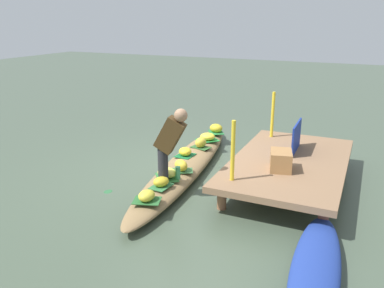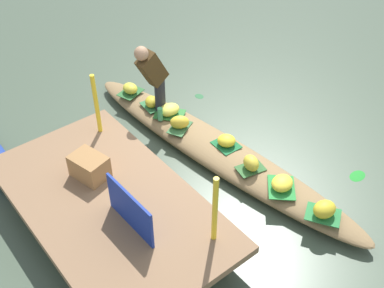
{
  "view_description": "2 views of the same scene",
  "coord_description": "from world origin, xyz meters",
  "views": [
    {
      "loc": [
        6.1,
        2.9,
        2.72
      ],
      "look_at": [
        0.0,
        0.12,
        0.56
      ],
      "focal_mm": 36.92,
      "sensor_mm": 36.0,
      "label": 1
    },
    {
      "loc": [
        -3.83,
        3.5,
        4.6
      ],
      "look_at": [
        0.05,
        0.37,
        0.39
      ],
      "focal_mm": 44.91,
      "sensor_mm": 36.0,
      "label": 2
    }
  ],
  "objects": [
    {
      "name": "drifting_plant_0",
      "position": [
        -1.55,
        -1.27,
        0.0
      ],
      "size": [
        0.19,
        0.28,
        0.01
      ],
      "primitive_type": "ellipsoid",
      "rotation": [
        0.0,
        0.0,
        1.62
      ],
      "color": "#208C2A",
      "rests_on": "ground"
    },
    {
      "name": "railing_post_west",
      "position": [
        -1.38,
        1.22,
        0.9
      ],
      "size": [
        0.06,
        0.06,
        0.9
      ],
      "primitive_type": "cylinder",
      "color": "yellow",
      "rests_on": "dock_platform"
    },
    {
      "name": "leaf_mat_0",
      "position": [
        0.57,
        0.18,
        0.26
      ],
      "size": [
        0.4,
        0.46,
        0.01
      ],
      "primitive_type": "cube",
      "rotation": [
        0.0,
        0.0,
        2.04
      ],
      "color": "#346638",
      "rests_on": "vendor_boat"
    },
    {
      "name": "leaf_mat_6",
      "position": [
        -0.15,
        -0.09,
        0.26
      ],
      "size": [
        0.37,
        0.32,
        0.01
      ],
      "primitive_type": "cube",
      "rotation": [
        0.0,
        0.0,
        3.1
      ],
      "color": "#176332",
      "rests_on": "vendor_boat"
    },
    {
      "name": "leaf_mat_2",
      "position": [
        0.93,
        0.1,
        0.26
      ],
      "size": [
        0.55,
        0.53,
        0.01
      ],
      "primitive_type": "cube",
      "rotation": [
        0.0,
        0.0,
        0.66
      ],
      "color": "#2F7634",
      "rests_on": "vendor_boat"
    },
    {
      "name": "banana_bunch_4",
      "position": [
        -1.83,
        -0.12,
        0.36
      ],
      "size": [
        0.26,
        0.31,
        0.19
      ],
      "primitive_type": "ellipsoid",
      "rotation": [
        0.0,
        0.0,
        1.47
      ],
      "color": "gold",
      "rests_on": "vendor_boat"
    },
    {
      "name": "drifting_plant_1",
      "position": [
        1.3,
        -0.79,
        0.0
      ],
      "size": [
        0.17,
        0.14,
        0.01
      ],
      "primitive_type": "ellipsoid",
      "rotation": [
        0.0,
        0.0,
        0.07
      ],
      "color": "#2B6238",
      "rests_on": "ground"
    },
    {
      "name": "banana_bunch_0",
      "position": [
        0.57,
        0.18,
        0.36
      ],
      "size": [
        0.31,
        0.34,
        0.19
      ],
      "primitive_type": "ellipsoid",
      "rotation": [
        0.0,
        0.0,
        4.12
      ],
      "color": "yellow",
      "rests_on": "vendor_boat"
    },
    {
      "name": "dock_platform",
      "position": [
        -0.18,
        1.82,
        0.39
      ],
      "size": [
        3.2,
        1.8,
        0.45
      ],
      "color": "#8A6749",
      "rests_on": "ground"
    },
    {
      "name": "leaf_mat_5",
      "position": [
        1.79,
        0.24,
        0.26
      ],
      "size": [
        0.39,
        0.45,
        0.01
      ],
      "primitive_type": "cube",
      "rotation": [
        0.0,
        0.0,
        1.88
      ],
      "color": "#29632F",
      "rests_on": "vendor_boat"
    },
    {
      "name": "banana_bunch_2",
      "position": [
        0.93,
        0.1,
        0.35
      ],
      "size": [
        0.26,
        0.33,
        0.17
      ],
      "primitive_type": "ellipsoid",
      "rotation": [
        0.0,
        0.0,
        1.52
      ],
      "color": "#EBDF53",
      "rests_on": "vendor_boat"
    },
    {
      "name": "canal_water",
      "position": [
        0.0,
        0.0,
        0.0
      ],
      "size": [
        40.0,
        40.0,
        0.0
      ],
      "primitive_type": "plane",
      "color": "#455543",
      "rests_on": "ground"
    },
    {
      "name": "banana_bunch_3",
      "position": [
        -0.71,
        -0.01,
        0.36
      ],
      "size": [
        0.3,
        0.26,
        0.2
      ],
      "primitive_type": "ellipsoid",
      "rotation": [
        0.0,
        0.0,
        2.83
      ],
      "color": "gold",
      "rests_on": "vendor_boat"
    },
    {
      "name": "banana_bunch_7",
      "position": [
        1.28,
        0.18,
        0.34
      ],
      "size": [
        0.31,
        0.3,
        0.15
      ],
      "primitive_type": "ellipsoid",
      "rotation": [
        0.0,
        0.0,
        2.57
      ],
      "color": "gold",
      "rests_on": "vendor_boat"
    },
    {
      "name": "railing_post_east",
      "position": [
        1.02,
        1.22,
        0.9
      ],
      "size": [
        0.06,
        0.06,
        0.9
      ],
      "primitive_type": "cylinder",
      "color": "yellow",
      "rests_on": "dock_platform"
    },
    {
      "name": "produce_crate",
      "position": [
        0.31,
        1.78,
        0.6
      ],
      "size": [
        0.5,
        0.42,
        0.3
      ],
      "primitive_type": "cube",
      "rotation": [
        0.0,
        0.0,
        0.24
      ],
      "color": "#A07142",
      "rests_on": "dock_platform"
    },
    {
      "name": "banana_bunch_6",
      "position": [
        -0.15,
        -0.09,
        0.34
      ],
      "size": [
        0.34,
        0.34,
        0.16
      ],
      "primitive_type": "ellipsoid",
      "rotation": [
        0.0,
        0.0,
        0.68
      ],
      "color": "yellow",
      "rests_on": "vendor_boat"
    },
    {
      "name": "water_bottle",
      "position": [
        0.9,
        0.29,
        0.36
      ],
      "size": [
        0.08,
        0.08,
        0.21
      ],
      "primitive_type": "cylinder",
      "color": "#4CAC6D",
      "rests_on": "vendor_boat"
    },
    {
      "name": "market_banner",
      "position": [
        -0.68,
        1.82,
        0.71
      ],
      "size": [
        0.81,
        0.05,
        0.52
      ],
      "primitive_type": "cube",
      "rotation": [
        0.0,
        0.0,
        0.02
      ],
      "color": "navy",
      "rests_on": "dock_platform"
    },
    {
      "name": "leaf_mat_7",
      "position": [
        1.28,
        0.18,
        0.26
      ],
      "size": [
        0.37,
        0.28,
        0.01
      ],
      "primitive_type": "cube",
      "rotation": [
        0.0,
        0.0,
        3.05
      ],
      "color": "#327340",
      "rests_on": "vendor_boat"
    },
    {
      "name": "moored_boat",
      "position": [
        2.25,
        2.61,
        0.12
      ],
      "size": [
        2.51,
        0.66,
        0.24
      ],
      "primitive_type": "ellipsoid",
      "rotation": [
        0.0,
        0.0,
        0.06
      ],
      "color": "navy",
      "rests_on": "ground"
    },
    {
      "name": "leaf_mat_1",
      "position": [
        -1.21,
        -0.07,
        0.26
      ],
      "size": [
        0.55,
        0.54,
        0.01
      ],
      "primitive_type": "cube",
      "rotation": [
        0.0,
        0.0,
        2.38
      ],
      "color": "#268537",
      "rests_on": "vendor_boat"
    },
    {
      "name": "vendor_person",
      "position": [
        1.09,
        0.25,
        0.94
      ],
      "size": [
        0.24,
        0.53,
        1.19
      ],
      "color": "#28282D",
      "rests_on": "vendor_boat"
    },
    {
      "name": "banana_bunch_5",
      "position": [
        1.79,
        0.24,
        0.34
      ],
      "size": [
        0.28,
        0.23,
        0.15
      ],
      "primitive_type": "ellipsoid",
      "rotation": [
        0.0,
        0.0,
        6.23
      ],
      "color": "gold",
      "rests_on": "vendor_boat"
    },
    {
      "name": "leaf_mat_4",
      "position": [
        -1.83,
        -0.12,
        0.26
      ],
      "size": [
        0.51,
        0.47,
        0.01
      ],
      "primitive_type": "cube",
      "rotation": [
        0.0,
        0.0,
        0.55
      ],
      "color": "#26793A",
      "rests_on": "vendor_boat"
    },
    {
      "name": "leaf_mat_3",
      "position": [
        -0.71,
        -0.01,
        0.26
      ],
      "size": [
        0.32,
        0.41,
        0.01
      ],
      "primitive_type": "cube",
      "rotation": [
        0.0,
        0.0,
        1.36
      ],
      "color": "#2F5E2D",
      "rests_on": "vendor_boat"
    },
    {
      "name": "vendor_boat",
      "position": [
        0.0,
        0.0,
        0.13
      ],
      "size": [
        5.03,
        1.3,
        0.26
      ],
      "primitive_type": "ellipsoid",
      "rotation": [
        0.0,
        0.0,
        0.12
      ],
      "color": "olive",
      "rests_on": "ground"
    },
    {
      "name": "banana_bunch_1",
      "position": [
        -1.21,
        -0.07,
        0.34
      ],
      "size": [
        0.33,
        0.37,
        0.16
      ],
      "primitive_type": "ellipsoid",
      "rotation": [
        0.0,
        0.0,
        1.86
      ],
      "color": "yellow",
      "rests_on": "vendor_boat"
    }
  ]
}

